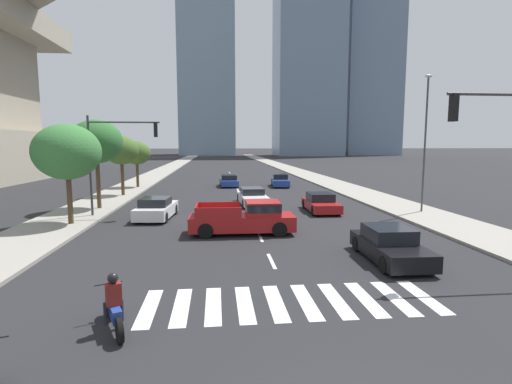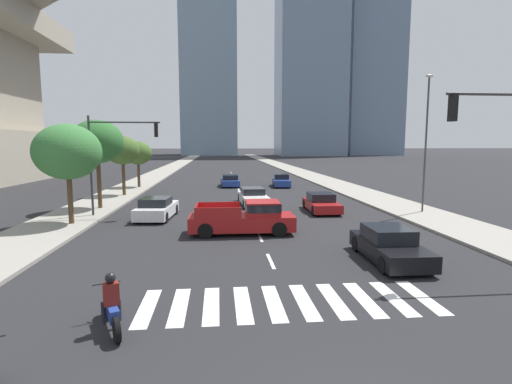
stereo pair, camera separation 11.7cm
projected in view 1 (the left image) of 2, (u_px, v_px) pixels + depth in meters
sidewalk_east at (358, 193)px, 36.15m from camera, size 4.00×260.00×0.15m
sidewalk_west at (114, 196)px, 33.91m from camera, size 4.00×260.00×0.15m
crosswalk_near at (291, 302)px, 11.29m from camera, size 8.55×2.65×0.01m
lane_divider_center at (238, 190)px, 38.93m from camera, size 0.14×50.00×0.01m
motorcycle_lead at (114, 307)px, 9.52m from camera, size 1.06×1.95×1.49m
pickup_truck at (247, 218)px, 19.84m from camera, size 5.37×2.10×1.67m
sedan_white_0 at (156, 209)px, 23.87m from camera, size 2.27×4.38×1.32m
sedan_blue_1 at (229, 181)px, 41.98m from camera, size 1.98×4.26×1.27m
sedan_red_2 at (321, 203)px, 26.40m from camera, size 1.96×4.28×1.25m
sedan_white_3 at (252, 197)px, 29.47m from camera, size 2.13×4.88×1.26m
sedan_blue_4 at (280, 181)px, 41.94m from camera, size 2.11×4.41×1.35m
sedan_black_5 at (390, 245)px, 15.26m from camera, size 1.96×4.38×1.32m
traffic_signal_far at (115, 148)px, 23.87m from camera, size 4.58×0.28×6.15m
street_lamp_east at (425, 135)px, 25.02m from camera, size 0.50×0.24×8.82m
street_tree_nearest at (67, 152)px, 21.23m from camera, size 3.59×3.59×5.53m
street_tree_second at (96, 142)px, 26.45m from camera, size 3.50×3.50×6.08m
street_tree_third at (121, 151)px, 33.44m from camera, size 2.90×2.90×5.12m
street_tree_fourth at (137, 153)px, 39.85m from camera, size 2.82×2.82×4.71m
office_tower_left_skyline at (206, 33)px, 161.05m from camera, size 22.47×27.50×110.71m
office_tower_center_skyline at (309, 18)px, 147.62m from camera, size 25.12×20.08×115.72m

